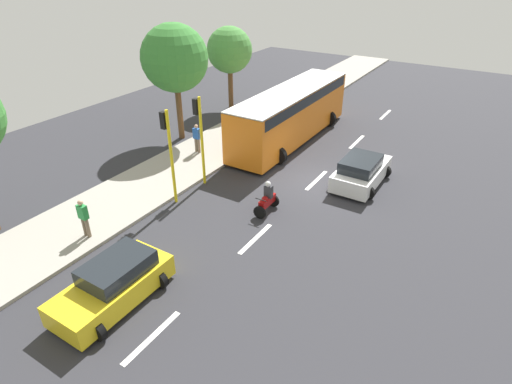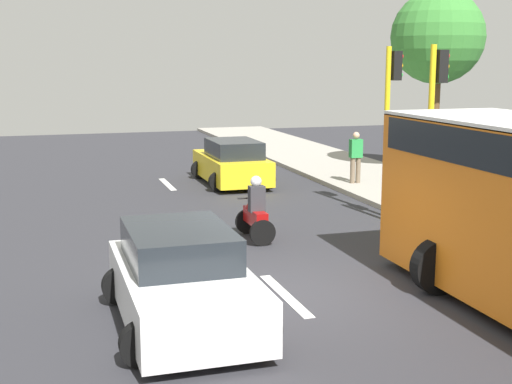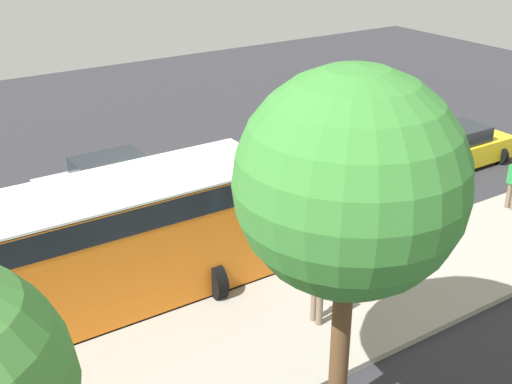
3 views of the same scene
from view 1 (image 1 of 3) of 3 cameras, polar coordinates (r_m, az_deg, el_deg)
The scene contains 17 objects.
ground_plane at distance 21.88m, azimuth 8.24°, elevation 1.46°, with size 40.00×60.00×0.10m, color #2D2D33.
sidewalk at distance 25.07m, azimuth -6.48°, elevation 5.70°, with size 4.00×60.00×0.15m, color #9E998E.
lane_stripe_far_north at distance 32.42m, azimuth 17.23°, elevation 10.05°, with size 0.20×2.40×0.01m, color white.
lane_stripe_north at distance 26.99m, azimuth 13.58°, elevation 6.66°, with size 0.20×2.40×0.01m, color white.
lane_stripe_mid at distance 21.86m, azimuth 8.25°, elevation 1.59°, with size 0.20×2.40×0.01m, color white.
lane_stripe_south at distance 17.30m, azimuth -0.07°, elevation -6.36°, with size 0.20×2.40×0.01m, color white.
lane_stripe_far_south at distance 13.88m, azimuth -14.00°, elevation -18.66°, with size 0.20×2.40×0.01m, color white.
car_yellow_cab at distance 14.88m, azimuth -18.81°, elevation -11.80°, with size 2.22×4.07×1.52m.
car_white at distance 21.64m, azimuth 14.14°, elevation 2.75°, with size 2.32×4.00×1.52m.
city_bus at distance 26.10m, azimuth 4.81°, elevation 10.94°, with size 3.20×11.00×3.16m.
motorcycle at distance 18.69m, azimuth 1.52°, elevation -1.03°, with size 0.60×1.30×1.53m.
pedestrian_near_signal at distance 18.07m, azimuth -22.44°, elevation -3.17°, with size 0.40×0.24×1.69m.
pedestrian_by_tree at distance 24.36m, azimuth -8.06°, elevation 7.37°, with size 0.40×0.24×1.69m.
traffic_light_corner at distance 18.88m, azimuth -11.86°, elevation 6.43°, with size 0.49×0.24×4.50m.
traffic_light_midblock at distance 20.39m, azimuth -7.71°, elevation 8.56°, with size 0.49×0.24×4.50m.
street_tree_north at distance 31.64m, azimuth -3.63°, elevation 18.72°, with size 3.26×3.26×5.87m.
street_tree_center at distance 25.88m, azimuth -11.04°, elevation 17.44°, with size 3.93×3.93×6.92m.
Camera 1 is at (-7.38, 17.88, 10.18)m, focal length 29.33 mm.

